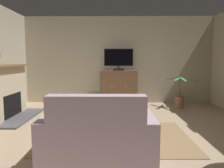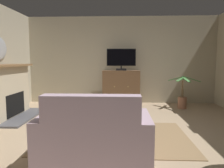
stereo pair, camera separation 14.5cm
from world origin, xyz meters
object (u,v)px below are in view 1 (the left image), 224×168
folded_newspaper (92,110)px  potted_plant_leafy_by_curtain (179,98)px  sofa_floral (98,140)px  coffee_table (98,113)px  cat (65,112)px  television (119,59)px  tv_cabinet (119,88)px  tv_remote (87,111)px  fireplace (5,93)px

folded_newspaper → potted_plant_leafy_by_curtain: (2.29, 2.15, -0.15)m
sofa_floral → potted_plant_leafy_by_curtain: bearing=58.4°
coffee_table → sofa_floral: (0.10, -1.23, -0.05)m
potted_plant_leafy_by_curtain → cat: (-3.08, -0.92, -0.19)m
television → coffee_table: (-0.45, -2.60, -1.03)m
tv_cabinet → potted_plant_leafy_by_curtain: bearing=-15.8°
television → potted_plant_leafy_by_curtain: (1.74, -0.44, -1.13)m
tv_remote → potted_plant_leafy_by_curtain: (2.37, 2.28, -0.16)m
tv_cabinet → sofa_floral: size_ratio=0.78×
cat → fireplace: bearing=-170.1°
fireplace → tv_remote: bearing=-28.6°
fireplace → television: 3.23m
television → tv_remote: (-0.64, -2.72, -0.97)m
folded_newspaper → potted_plant_leafy_by_curtain: bearing=58.1°
tv_remote → sofa_floral: size_ratio=0.12×
tv_cabinet → cat: (-1.34, -1.41, -0.42)m
tv_cabinet → tv_remote: 2.84m
tv_remote → cat: (-0.70, 1.36, -0.35)m
potted_plant_leafy_by_curtain → tv_remote: bearing=-136.2°
tv_cabinet → potted_plant_leafy_by_curtain: size_ratio=1.23×
sofa_floral → coffee_table: bearing=94.7°
television → sofa_floral: size_ratio=0.60×
folded_newspaper → sofa_floral: sofa_floral is taller
fireplace → television: (2.69, 1.59, 0.80)m
sofa_floral → potted_plant_leafy_by_curtain: size_ratio=1.58×
tv_cabinet → sofa_floral: 3.90m
coffee_table → cat: bearing=125.7°
television → coffee_table: television is taller
folded_newspaper → potted_plant_leafy_by_curtain: potted_plant_leafy_by_curtain is taller
coffee_table → cat: size_ratio=2.05×
folded_newspaper → sofa_floral: (0.20, -1.24, -0.10)m
folded_newspaper → cat: 1.50m
folded_newspaper → tv_remote: bearing=-108.5°
fireplace → sofa_floral: 3.25m
tv_cabinet → tv_remote: (-0.64, -2.77, -0.07)m
fireplace → coffee_table: (2.25, -1.01, -0.23)m
coffee_table → potted_plant_leafy_by_curtain: size_ratio=1.20×
fireplace → sofa_floral: bearing=-43.6°
sofa_floral → potted_plant_leafy_by_curtain: sofa_floral is taller
tv_cabinet → potted_plant_leafy_by_curtain: (1.74, -0.49, -0.23)m
folded_newspaper → sofa_floral: 1.27m
tv_cabinet → television: bearing=-90.0°
television → tv_remote: size_ratio=5.14×
potted_plant_leafy_by_curtain → cat: 3.22m
coffee_table → sofa_floral: bearing=-85.3°
coffee_table → potted_plant_leafy_by_curtain: potted_plant_leafy_by_curtain is taller
fireplace → television: television is taller
tv_remote → potted_plant_leafy_by_curtain: potted_plant_leafy_by_curtain is taller
tv_remote → sofa_floral: (0.29, -1.11, -0.11)m
tv_cabinet → folded_newspaper: size_ratio=3.77×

